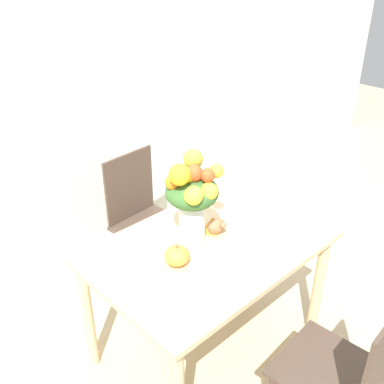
# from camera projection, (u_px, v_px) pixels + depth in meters

# --- Properties ---
(ground_plane) EXTENTS (12.00, 12.00, 0.00)m
(ground_plane) POSITION_uv_depth(u_px,v_px,m) (207.00, 346.00, 2.69)
(ground_plane) COLOR tan
(wall_back) EXTENTS (8.00, 0.06, 2.70)m
(wall_back) POSITION_uv_depth(u_px,v_px,m) (65.00, 80.00, 2.86)
(wall_back) COLOR silver
(wall_back) RESTS_ON ground_plane
(dining_table) EXTENTS (1.22, 0.84, 0.74)m
(dining_table) POSITION_uv_depth(u_px,v_px,m) (209.00, 261.00, 2.38)
(dining_table) COLOR #D1B284
(dining_table) RESTS_ON ground_plane
(flower_vase) EXTENTS (0.32, 0.28, 0.50)m
(flower_vase) POSITION_uv_depth(u_px,v_px,m) (192.00, 197.00, 2.20)
(flower_vase) COLOR silver
(flower_vase) RESTS_ON dining_table
(pumpkin) EXTENTS (0.12, 0.12, 0.11)m
(pumpkin) POSITION_uv_depth(u_px,v_px,m) (177.00, 256.00, 2.16)
(pumpkin) COLOR gold
(pumpkin) RESTS_ON dining_table
(turkey_figurine) EXTENTS (0.11, 0.14, 0.09)m
(turkey_figurine) POSITION_uv_depth(u_px,v_px,m) (214.00, 225.00, 2.41)
(turkey_figurine) COLOR #936642
(turkey_figurine) RESTS_ON dining_table
(dining_chair_near_window) EXTENTS (0.45, 0.45, 0.92)m
(dining_chair_near_window) POSITION_uv_depth(u_px,v_px,m) (144.00, 219.00, 3.03)
(dining_chair_near_window) COLOR #47382D
(dining_chair_near_window) RESTS_ON ground_plane
(dining_chair_far_side) EXTENTS (0.45, 0.45, 0.92)m
(dining_chair_far_side) POSITION_uv_depth(u_px,v_px,m) (344.00, 375.00, 1.93)
(dining_chair_far_side) COLOR #47382D
(dining_chair_far_side) RESTS_ON ground_plane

